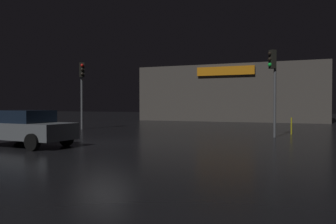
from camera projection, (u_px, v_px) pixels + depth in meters
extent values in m
plane|color=black|center=(104.00, 143.00, 15.79)|extent=(120.00, 120.00, 0.00)
cube|color=#4C4742|center=(236.00, 94.00, 39.53)|extent=(19.14, 9.27, 5.75)
cube|color=orange|center=(225.00, 71.00, 35.08)|extent=(5.73, 0.24, 0.85)
cylinder|color=#595B60|center=(82.00, 96.00, 24.72)|extent=(0.15, 0.15, 4.59)
cube|color=black|center=(82.00, 70.00, 24.53)|extent=(0.41, 0.41, 1.00)
sphere|color=red|center=(82.00, 65.00, 24.38)|extent=(0.20, 0.20, 0.20)
sphere|color=black|center=(82.00, 70.00, 24.38)|extent=(0.20, 0.20, 0.20)
sphere|color=black|center=(82.00, 74.00, 24.39)|extent=(0.20, 0.20, 0.20)
cylinder|color=#595B60|center=(275.00, 94.00, 18.58)|extent=(0.13, 0.13, 4.54)
cube|color=black|center=(272.00, 59.00, 18.49)|extent=(0.41, 0.41, 0.96)
sphere|color=black|center=(270.00, 54.00, 18.43)|extent=(0.20, 0.20, 0.20)
sphere|color=black|center=(270.00, 59.00, 18.44)|extent=(0.20, 0.20, 0.20)
sphere|color=#19D13F|center=(270.00, 65.00, 18.45)|extent=(0.20, 0.20, 0.20)
cube|color=slate|center=(25.00, 131.00, 14.59)|extent=(4.25, 2.04, 0.65)
cube|color=black|center=(24.00, 116.00, 14.61)|extent=(2.16, 1.73, 0.50)
cylinder|color=black|center=(20.00, 136.00, 16.01)|extent=(0.65, 0.26, 0.64)
cylinder|color=black|center=(32.00, 142.00, 13.18)|extent=(0.65, 0.26, 0.64)
cylinder|color=black|center=(66.00, 138.00, 14.78)|extent=(0.65, 0.26, 0.64)
cylinder|color=gold|center=(291.00, 126.00, 20.43)|extent=(0.08, 0.08, 0.97)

